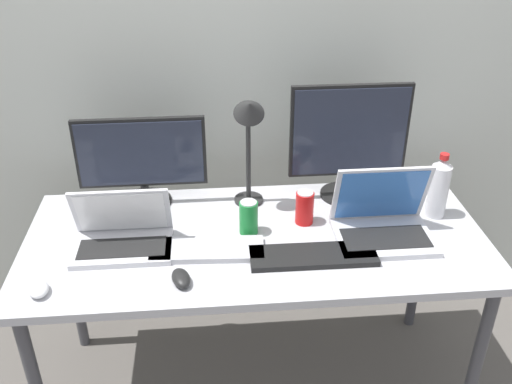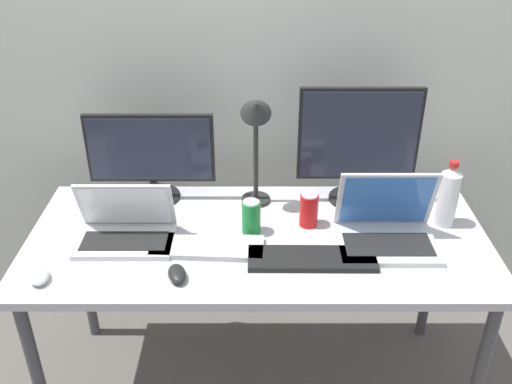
{
  "view_description": "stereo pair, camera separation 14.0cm",
  "coord_description": "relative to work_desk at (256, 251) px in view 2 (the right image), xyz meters",
  "views": [
    {
      "loc": [
        -0.15,
        -1.66,
        1.88
      ],
      "look_at": [
        0.0,
        0.0,
        0.92
      ],
      "focal_mm": 40.0,
      "sensor_mm": 36.0,
      "label": 1
    },
    {
      "loc": [
        -0.01,
        -1.67,
        1.88
      ],
      "look_at": [
        0.0,
        0.0,
        0.92
      ],
      "focal_mm": 40.0,
      "sensor_mm": 36.0,
      "label": 2
    }
  ],
  "objects": [
    {
      "name": "soda_can_by_laptop",
      "position": [
        0.18,
        0.08,
        0.13
      ],
      "size": [
        0.07,
        0.07,
        0.13
      ],
      "color": "red",
      "rests_on": "work_desk"
    },
    {
      "name": "desk_lamp",
      "position": [
        -0.01,
        0.2,
        0.38
      ],
      "size": [
        0.11,
        0.18,
        0.46
      ],
      "color": "black",
      "rests_on": "work_desk"
    },
    {
      "name": "mouse_by_laptop",
      "position": [
        -0.26,
        -0.24,
        0.08
      ],
      "size": [
        0.08,
        0.11,
        0.04
      ],
      "primitive_type": "ellipsoid",
      "rotation": [
        0.0,
        0.0,
        0.27
      ],
      "color": "black",
      "rests_on": "work_desk"
    },
    {
      "name": "ground_plane",
      "position": [
        0.0,
        0.0,
        -0.67
      ],
      "size": [
        16.0,
        16.0,
        0.0
      ],
      "primitive_type": "plane",
      "color": "#5B5651"
    },
    {
      "name": "mouse_by_keyboard",
      "position": [
        -0.69,
        -0.25,
        0.08
      ],
      "size": [
        0.09,
        0.11,
        0.03
      ],
      "primitive_type": "ellipsoid",
      "rotation": [
        0.0,
        0.0,
        0.32
      ],
      "color": "silver",
      "rests_on": "work_desk"
    },
    {
      "name": "water_bottle",
      "position": [
        0.68,
        0.08,
        0.18
      ],
      "size": [
        0.07,
        0.07,
        0.25
      ],
      "color": "silver",
      "rests_on": "work_desk"
    },
    {
      "name": "wall_back",
      "position": [
        0.0,
        0.59,
        0.63
      ],
      "size": [
        7.0,
        0.08,
        2.6
      ],
      "primitive_type": "cube",
      "color": "silver",
      "rests_on": "ground"
    },
    {
      "name": "keyboard_main",
      "position": [
        0.18,
        -0.15,
        0.08
      ],
      "size": [
        0.42,
        0.13,
        0.02
      ],
      "primitive_type": "cube",
      "rotation": [
        0.0,
        0.0,
        -0.01
      ],
      "color": "black",
      "rests_on": "work_desk"
    },
    {
      "name": "keyboard_aux",
      "position": [
        -0.17,
        -0.08,
        0.08
      ],
      "size": [
        0.39,
        0.16,
        0.02
      ],
      "primitive_type": "cube",
      "rotation": [
        0.0,
        0.0,
        -0.06
      ],
      "color": "#B2B2B7",
      "rests_on": "work_desk"
    },
    {
      "name": "monitor_left",
      "position": [
        -0.4,
        0.27,
        0.25
      ],
      "size": [
        0.48,
        0.2,
        0.35
      ],
      "color": "black",
      "rests_on": "work_desk"
    },
    {
      "name": "laptop_secondary",
      "position": [
        0.44,
        -0.03,
        0.12
      ],
      "size": [
        0.34,
        0.25,
        0.26
      ],
      "color": "silver",
      "rests_on": "work_desk"
    },
    {
      "name": "work_desk",
      "position": [
        0.0,
        0.0,
        0.0
      ],
      "size": [
        1.62,
        0.72,
        0.74
      ],
      "color": "#424247",
      "rests_on": "ground"
    },
    {
      "name": "monitor_center",
      "position": [
        0.37,
        0.25,
        0.31
      ],
      "size": [
        0.45,
        0.19,
        0.46
      ],
      "color": "black",
      "rests_on": "work_desk"
    },
    {
      "name": "laptop_silver",
      "position": [
        -0.46,
        -0.02,
        0.12
      ],
      "size": [
        0.33,
        0.21,
        0.22
      ],
      "color": "silver",
      "rests_on": "work_desk"
    },
    {
      "name": "soda_can_near_keyboard",
      "position": [
        -0.02,
        0.03,
        0.13
      ],
      "size": [
        0.07,
        0.07,
        0.13
      ],
      "color": "#197F33",
      "rests_on": "work_desk"
    }
  ]
}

